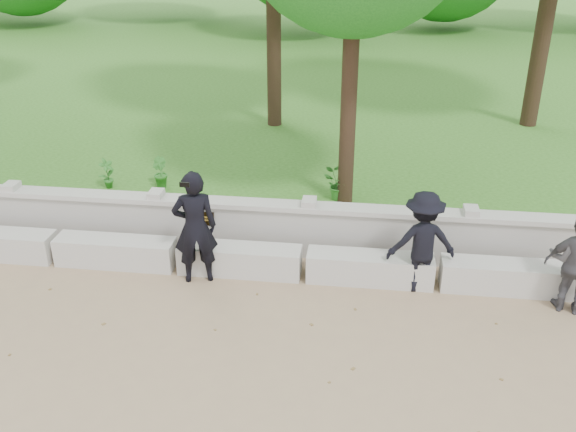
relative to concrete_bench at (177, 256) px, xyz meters
The scene contains 10 objects.
ground 1.91m from the concrete_bench, 90.00° to the right, with size 80.00×80.00×0.00m, color #907958.
lawn 12.10m from the concrete_bench, 90.00° to the left, with size 40.00×22.00×0.25m, color #2D5818.
concrete_bench is the anchor object (origin of this frame).
parapet_wall 0.74m from the concrete_bench, 89.99° to the left, with size 12.50×0.35×0.90m.
man_main 0.83m from the concrete_bench, 34.91° to the right, with size 0.74×0.68×1.78m.
visitor_left 5.83m from the concrete_bench, ahead, with size 0.85×0.76×1.47m.
visitor_mid 3.77m from the concrete_bench, ahead, with size 1.10×0.75×1.56m.
shrub_a 3.18m from the concrete_bench, 130.46° to the left, with size 0.31×0.21×0.60m, color #2F7227.
shrub_b 2.81m from the concrete_bench, 112.52° to the left, with size 0.33×0.26×0.59m, color #2F7227.
shrub_c 3.40m from the concrete_bench, 45.80° to the left, with size 0.52×0.45×0.58m, color #2F7227.
Camera 1 is at (2.84, -6.57, 5.14)m, focal length 40.00 mm.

